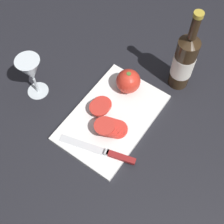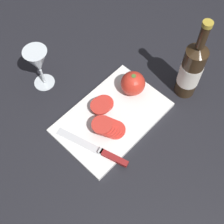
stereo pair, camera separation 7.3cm
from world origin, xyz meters
The scene contains 8 objects.
ground_plane centered at (0.00, 0.00, 0.00)m, with size 3.00×3.00×0.00m, color black.
cutting_board centered at (0.01, 0.03, 0.01)m, with size 0.38×0.25×0.02m.
wine_bottle centered at (-0.26, 0.14, 0.12)m, with size 0.07×0.07×0.33m.
wine_glass centered at (0.07, -0.25, 0.12)m, with size 0.08×0.08×0.17m.
whole_tomato centered at (-0.12, 0.01, 0.06)m, with size 0.09×0.09×0.09m.
knife centered at (0.12, 0.11, 0.02)m, with size 0.09×0.25×0.01m.
tomato_slice_stack_near centered at (0.05, 0.06, 0.04)m, with size 0.10×0.10×0.05m.
tomato_slice_stack_far centered at (0.00, -0.02, 0.03)m, with size 0.09×0.08×0.03m.
Camera 2 is at (0.38, 0.38, 0.94)m, focal length 50.00 mm.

